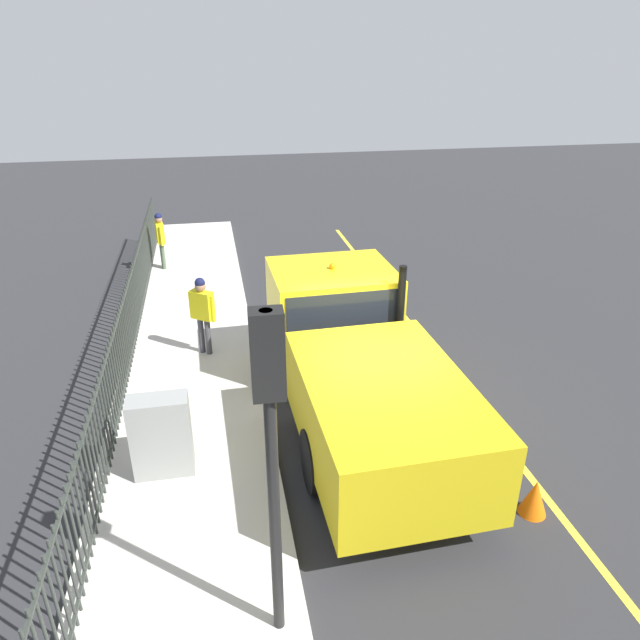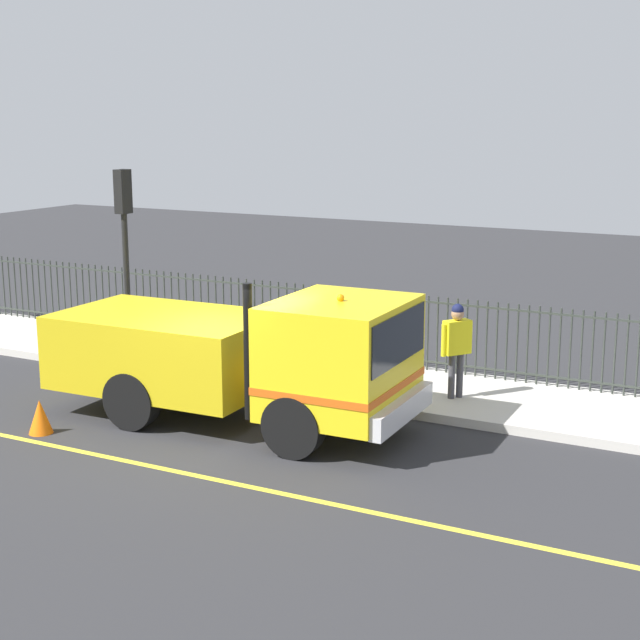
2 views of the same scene
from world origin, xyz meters
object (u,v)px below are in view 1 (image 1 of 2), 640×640
Objects in this scene: traffic_cone at (534,497)px; traffic_light_near at (270,421)px; pedestrian_distant at (160,235)px; utility_cabinet at (161,436)px; worker_standing at (202,308)px; work_truck at (353,353)px.

traffic_light_near is at bearing 17.47° from traffic_cone.
utility_cabinet is (-0.48, 9.27, -0.36)m from pedestrian_distant.
worker_standing is 1.03× the size of pedestrian_distant.
work_truck is 3.85× the size of pedestrian_distant.
utility_cabinet is (1.36, -2.90, -2.09)m from traffic_light_near.
work_truck is 3.72× the size of worker_standing.
pedestrian_distant is at bearing -63.04° from traffic_cone.
traffic_light_near is at bearing -1.32° from pedestrian_distant.
worker_standing is 3.79m from utility_cabinet.
pedestrian_distant reaches higher than utility_cabinet.
worker_standing reaches higher than utility_cabinet.
pedestrian_distant is 0.43× the size of traffic_light_near.
traffic_light_near is (1.83, 4.06, 1.65)m from work_truck.
pedestrian_distant reaches higher than traffic_cone.
worker_standing reaches higher than pedestrian_distant.
worker_standing reaches higher than traffic_cone.
traffic_cone is (-1.93, 2.87, -0.96)m from work_truck.
work_truck reaches higher than traffic_cone.
worker_standing is 0.44× the size of traffic_light_near.
work_truck is 8.90m from pedestrian_distant.
worker_standing is 7.09m from traffic_cone.
traffic_cone is at bearing -57.65° from work_truck.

